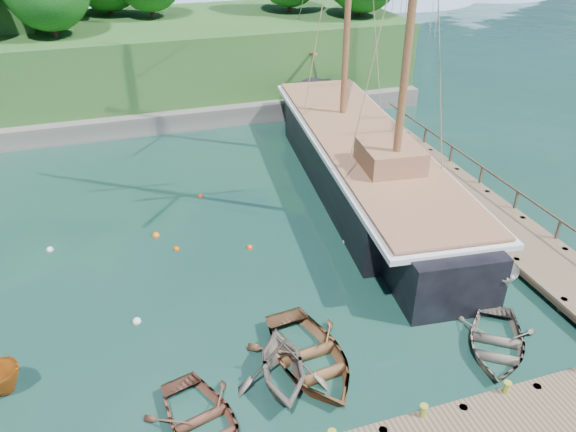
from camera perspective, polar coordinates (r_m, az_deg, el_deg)
The scene contains 18 objects.
ground at distance 21.66m, azimuth 1.79°, elevation -12.05°, with size 160.00×160.00×0.00m, color #123228.
dock_east at distance 31.25m, azimuth 17.61°, elevation 1.80°, with size 3.20×24.00×1.10m.
bollard_2 at distance 19.18m, azimuth 13.28°, elevation -20.30°, with size 0.26×0.26×0.45m, color olive.
bollard_3 at distance 20.55m, azimuth 20.89°, elevation -17.53°, with size 0.26×0.26×0.45m, color olive.
bollard_4 at distance 22.24m, azimuth 27.25°, elevation -14.92°, with size 0.26×0.26×0.45m, color olive.
rowboat_0 at distance 18.89m, azimuth -8.57°, elevation -20.68°, with size 2.94×4.11×0.85m, color #533023.
rowboat_1 at distance 19.98m, azimuth -0.59°, elevation -16.58°, with size 3.13×3.63×1.91m, color #6B6359.
rowboat_2 at distance 20.56m, azimuth 2.20°, elevation -14.91°, with size 3.56×4.99×1.03m, color brown.
rowboat_3 at distance 22.45m, azimuth 20.26°, elevation -12.56°, with size 2.96×4.15×0.86m, color #5A5249.
cabin_boat_white at distance 25.81m, azimuth 18.41°, elevation -5.93°, with size 1.98×5.26×2.03m, color silver.
schooner at distance 31.59m, azimuth 7.68°, elevation 4.96°, with size 7.78×29.68×22.14m.
mooring_buoy_0 at distance 23.00m, azimuth -15.09°, elevation -10.35°, with size 0.35×0.35×0.35m, color silver.
mooring_buoy_1 at distance 26.81m, azimuth -11.26°, elevation -3.35°, with size 0.29×0.29×0.29m, color #D84F00.
mooring_buoy_2 at distance 26.46m, azimuth -3.91°, elevation -3.26°, with size 0.30×0.30×0.30m, color red.
mooring_buoy_3 at distance 26.98m, azimuth 5.96°, elevation -2.64°, with size 0.36×0.36×0.36m, color silver.
mooring_buoy_4 at distance 28.03m, azimuth -13.26°, elevation -1.99°, with size 0.36×0.36×0.36m, color orange.
mooring_buoy_5 at distance 31.17m, azimuth -8.87°, elevation 1.96°, with size 0.28×0.28×0.28m, color red.
mooring_buoy_6 at distance 28.50m, azimuth -23.01°, elevation -3.22°, with size 0.32×0.32×0.32m, color silver.
Camera 1 is at (-5.56, -15.04, 14.56)m, focal length 35.00 mm.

